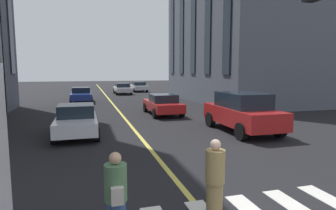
{
  "coord_description": "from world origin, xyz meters",
  "views": [
    {
      "loc": [
        -2.88,
        2.23,
        2.91
      ],
      "look_at": [
        8.1,
        -0.93,
        1.54
      ],
      "focal_mm": 30.54,
      "sensor_mm": 36.0,
      "label": 1
    }
  ],
  "objects": [
    {
      "name": "building_right_near",
      "position": [
        22.35,
        -13.13,
        9.35
      ],
      "size": [
        16.55,
        11.38,
        18.7
      ],
      "color": "#565B66",
      "rests_on": "ground_plane"
    },
    {
      "name": "car_white_parked_b",
      "position": [
        32.86,
        -2.14,
        0.7
      ],
      "size": [
        4.4,
        1.95,
        1.37
      ],
      "color": "silver",
      "rests_on": "ground_plane"
    },
    {
      "name": "car_red_far",
      "position": [
        9.08,
        -4.9,
        0.97
      ],
      "size": [
        4.7,
        2.14,
        1.88
      ],
      "color": "#B21E1E",
      "rests_on": "ground_plane"
    },
    {
      "name": "car_blue_parked_a",
      "position": [
        24.82,
        2.67,
        0.7
      ],
      "size": [
        4.4,
        1.95,
        1.37
      ],
      "color": "navy",
      "rests_on": "ground_plane"
    },
    {
      "name": "pedestrian_near",
      "position": [
        1.75,
        1.81,
        0.79
      ],
      "size": [
        0.5,
        0.38,
        1.58
      ],
      "color": "#2D4C7F",
      "rests_on": "ground_plane"
    },
    {
      "name": "car_white_trailing",
      "position": [
        10.39,
        2.69,
        0.7
      ],
      "size": [
        3.9,
        1.89,
        1.4
      ],
      "color": "silver",
      "rests_on": "ground_plane"
    },
    {
      "name": "car_white_mid",
      "position": [
        36.66,
        -4.9,
        0.7
      ],
      "size": [
        4.4,
        1.95,
        1.37
      ],
      "color": "silver",
      "rests_on": "ground_plane"
    },
    {
      "name": "lane_centre_line",
      "position": [
        20.0,
        0.0,
        0.0
      ],
      "size": [
        80.0,
        0.16,
        0.01
      ],
      "color": "#D8C64C",
      "rests_on": "ground_plane"
    },
    {
      "name": "pedestrian_companion",
      "position": [
        1.97,
        -0.11,
        0.8
      ],
      "size": [
        0.38,
        0.38,
        1.62
      ],
      "color": "#997F4C",
      "rests_on": "ground_plane"
    },
    {
      "name": "car_red_near",
      "position": [
        15.33,
        -2.64,
        0.7
      ],
      "size": [
        4.4,
        1.95,
        1.37
      ],
      "color": "#B21E1E",
      "rests_on": "ground_plane"
    }
  ]
}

